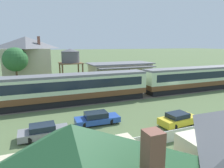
{
  "coord_description": "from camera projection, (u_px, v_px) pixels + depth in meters",
  "views": [
    {
      "loc": [
        -21.06,
        -26.18,
        8.13
      ],
      "look_at": [
        -9.82,
        1.58,
        2.15
      ],
      "focal_mm": 32.0,
      "sensor_mm": 36.0,
      "label": 1
    }
  ],
  "objects": [
    {
      "name": "ground_plane",
      "position": [
        170.0,
        94.0,
        33.14
      ],
      "size": [
        600.0,
        600.0,
        0.0
      ],
      "primitive_type": "plane",
      "color": "#566B42"
    },
    {
      "name": "passenger_train",
      "position": [
        145.0,
        82.0,
        31.75
      ],
      "size": [
        85.67,
        3.15,
        4.14
      ],
      "color": "brown",
      "rests_on": "ground_plane"
    },
    {
      "name": "railway_track",
      "position": [
        191.0,
        90.0,
        35.68
      ],
      "size": [
        140.62,
        3.6,
        0.04
      ],
      "color": "#665B51",
      "rests_on": "ground_plane"
    },
    {
      "name": "station_building",
      "position": [
        120.0,
        73.0,
        41.18
      ],
      "size": [
        13.12,
        7.42,
        4.42
      ],
      "color": "beige",
      "rests_on": "ground_plane"
    },
    {
      "name": "station_house_grey_roof",
      "position": [
        27.0,
        59.0,
        43.75
      ],
      "size": [
        9.99,
        9.77,
        9.79
      ],
      "color": "beige",
      "rests_on": "ground_plane"
    },
    {
      "name": "water_tower",
      "position": [
        70.0,
        57.0,
        37.02
      ],
      "size": [
        4.13,
        4.13,
        7.34
      ],
      "color": "brown",
      "rests_on": "ground_plane"
    },
    {
      "name": "parked_car_yellow",
      "position": [
        178.0,
        119.0,
        20.32
      ],
      "size": [
        4.24,
        2.13,
        1.31
      ],
      "rotation": [
        0.0,
        0.0,
        0.09
      ],
      "color": "yellow",
      "rests_on": "ground_plane"
    },
    {
      "name": "parked_car_grey",
      "position": [
        44.0,
        131.0,
        17.58
      ],
      "size": [
        4.3,
        1.77,
        1.24
      ],
      "rotation": [
        0.0,
        0.0,
        0.01
      ],
      "color": "gray",
      "rests_on": "ground_plane"
    },
    {
      "name": "parked_car_blue",
      "position": [
        97.0,
        118.0,
        20.67
      ],
      "size": [
        4.64,
        1.87,
        1.27
      ],
      "rotation": [
        0.0,
        0.0,
        -0.03
      ],
      "color": "#284CA8",
      "rests_on": "ground_plane"
    },
    {
      "name": "yard_tree_1",
      "position": [
        15.0,
        60.0,
        37.37
      ],
      "size": [
        4.53,
        4.53,
        7.6
      ],
      "color": "brown",
      "rests_on": "ground_plane"
    }
  ]
}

